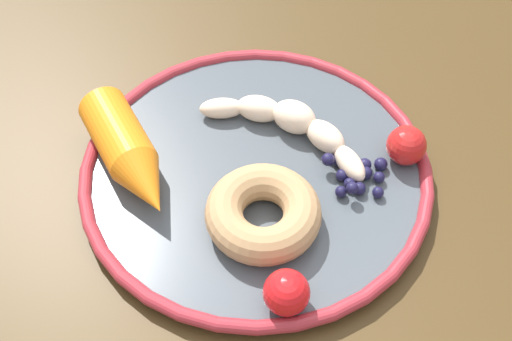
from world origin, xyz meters
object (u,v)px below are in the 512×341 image
Objects in this scene: donut at (263,213)px; banana at (290,124)px; carrot_orange at (129,155)px; dining_table at (280,271)px; tomato_mid at (406,145)px; tomato_near at (283,292)px; plate at (256,173)px; blueberry_pile at (356,174)px.

banana is at bearing -104.29° from donut.
carrot_orange is at bearing 17.42° from banana.
dining_table is 0.17m from tomato_mid.
tomato_mid is at bearing -150.88° from donut.
tomato_near is at bearing 100.80° from donut.
tomato_mid is (-0.11, -0.14, -0.00)m from tomato_near.
carrot_orange reaches higher than tomato_mid.
dining_table is 34.26× the size of tomato_mid.
plate is at bearing -84.32° from donut.
dining_table is 3.89× the size of plate.
plate is 0.09m from blueberry_pile.
tomato_near is (0.07, 0.12, 0.01)m from blueberry_pile.
carrot_orange is 3.85× the size of tomato_near.
tomato_mid is at bearing -174.10° from plate.
carrot_orange reaches higher than dining_table.
dining_table is at bearing 159.86° from carrot_orange.
donut is (-0.01, 0.06, 0.02)m from plate.
dining_table is 12.69× the size of donut.
blueberry_pile is 0.05m from tomato_mid.
banana is 0.15m from carrot_orange.
plate is at bearing 5.90° from tomato_mid.
dining_table is at bearing -91.83° from tomato_near.
carrot_orange is 3.91× the size of tomato_mid.
tomato_mid is (-0.11, -0.06, 0.11)m from dining_table.
blueberry_pile is at bearing 173.46° from plate.
tomato_near is (-0.13, 0.13, -0.00)m from carrot_orange.
blueberry_pile is 1.67× the size of tomato_mid.
blueberry_pile is at bearing -149.36° from dining_table.
blueberry_pile is at bearing 27.53° from tomato_mid.
tomato_mid reaches higher than dining_table.
tomato_near is (0.01, 0.17, 0.01)m from banana.
donut is at bearing 29.12° from tomato_mid.
tomato_mid is (-0.05, -0.02, 0.01)m from blueberry_pile.
carrot_orange is 0.24m from tomato_mid.
dining_table is 0.10m from plate.
carrot_orange is 2.34× the size of blueberry_pile.
blueberry_pile is at bearing -119.16° from tomato_near.
dining_table is 0.14m from banana.
donut is 0.14m from tomato_mid.
plate is at bearing -81.41° from tomato_near.
carrot_orange reaches higher than tomato_near.
tomato_mid is at bearing -127.99° from tomato_near.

